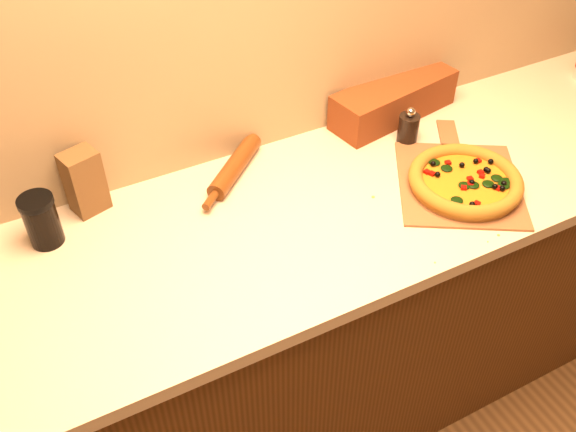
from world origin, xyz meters
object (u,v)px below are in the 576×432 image
object	(u,v)px
pizza_peel	(458,180)
pepper_grinder	(408,128)
rolling_pin	(235,166)
dark_jar	(42,220)
pizza	(465,181)

from	to	relation	value
pizza_peel	pepper_grinder	distance (m)	0.23
pizza_peel	pepper_grinder	size ratio (longest dim) A/B	4.48
pepper_grinder	rolling_pin	bearing A→B (deg)	169.68
pizza_peel	dark_jar	distance (m)	1.11
rolling_pin	pizza_peel	bearing A→B (deg)	-30.98
dark_jar	pizza_peel	bearing A→B (deg)	-15.06
pizza	pepper_grinder	size ratio (longest dim) A/B	2.65
pepper_grinder	pizza_peel	bearing A→B (deg)	-86.33
pizza	pepper_grinder	bearing A→B (deg)	91.53
pizza_peel	pizza	size ratio (longest dim) A/B	1.69
dark_jar	pizza	bearing A→B (deg)	-16.81
pizza_peel	rolling_pin	distance (m)	0.63
pizza	pepper_grinder	xyz separation A→B (m)	(-0.01, 0.26, 0.02)
pepper_grinder	rolling_pin	distance (m)	0.53
pizza	rolling_pin	bearing A→B (deg)	146.14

